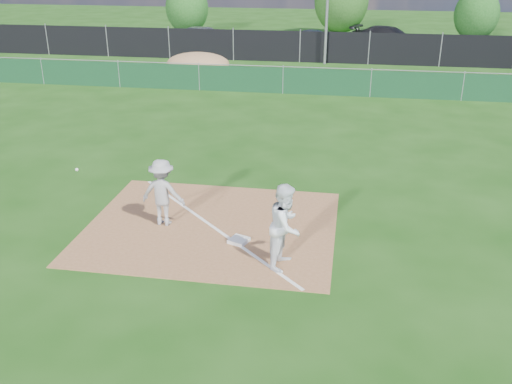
% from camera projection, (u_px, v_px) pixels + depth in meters
% --- Properties ---
extents(ground, '(90.00, 90.00, 0.00)m').
position_uv_depth(ground, '(267.00, 123.00, 22.07)').
color(ground, '#153F0D').
rests_on(ground, ground).
extents(infield_dirt, '(6.00, 5.00, 0.02)m').
position_uv_depth(infield_dirt, '(212.00, 226.00, 13.92)').
color(infield_dirt, brown).
rests_on(infield_dirt, ground).
extents(foul_line, '(5.01, 5.01, 0.01)m').
position_uv_depth(foul_line, '(211.00, 226.00, 13.91)').
color(foul_line, white).
rests_on(foul_line, infield_dirt).
extents(green_fence, '(44.00, 0.05, 1.20)m').
position_uv_depth(green_fence, '(283.00, 81.00, 26.36)').
color(green_fence, '#0D331B').
rests_on(green_fence, ground).
extents(dirt_mound, '(3.38, 2.60, 1.17)m').
position_uv_depth(dirt_mound, '(198.00, 64.00, 30.31)').
color(dirt_mound, '#906945').
rests_on(dirt_mound, ground).
extents(black_fence, '(46.00, 0.04, 1.80)m').
position_uv_depth(black_fence, '(300.00, 47.00, 33.49)').
color(black_fence, black).
rests_on(black_fence, ground).
extents(parking_lot, '(46.00, 9.00, 0.01)m').
position_uv_depth(parking_lot, '(307.00, 49.00, 38.37)').
color(parking_lot, black).
rests_on(parking_lot, ground).
extents(first_base, '(0.52, 0.52, 0.08)m').
position_uv_depth(first_base, '(239.00, 240.00, 13.13)').
color(first_base, silver).
rests_on(first_base, infield_dirt).
extents(play_at_first, '(2.64, 0.70, 1.66)m').
position_uv_depth(play_at_first, '(163.00, 193.00, 13.70)').
color(play_at_first, '#A5A5A7').
rests_on(play_at_first, infield_dirt).
extents(runner, '(0.88, 1.03, 1.86)m').
position_uv_depth(runner, '(286.00, 226.00, 11.89)').
color(runner, white).
rests_on(runner, ground).
extents(car_left, '(4.52, 2.71, 1.44)m').
position_uv_depth(car_left, '(205.00, 36.00, 38.58)').
color(car_left, '#A2A5A9').
rests_on(car_left, parking_lot).
extents(car_mid, '(4.27, 2.59, 1.33)m').
position_uv_depth(car_mid, '(315.00, 42.00, 36.72)').
color(car_mid, black).
rests_on(car_mid, parking_lot).
extents(car_right, '(5.49, 3.68, 1.48)m').
position_uv_depth(car_right, '(390.00, 38.00, 37.67)').
color(car_right, black).
rests_on(car_right, parking_lot).
extents(tree_left, '(3.25, 3.25, 3.85)m').
position_uv_depth(tree_left, '(187.00, 8.00, 43.53)').
color(tree_left, '#382316').
rests_on(tree_left, ground).
extents(tree_mid, '(4.10, 4.10, 4.86)m').
position_uv_depth(tree_mid, '(341.00, 1.00, 43.41)').
color(tree_mid, '#382316').
rests_on(tree_mid, ground).
extents(tree_right, '(3.11, 3.11, 3.69)m').
position_uv_depth(tree_right, '(477.00, 14.00, 40.40)').
color(tree_right, '#382316').
rests_on(tree_right, ground).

